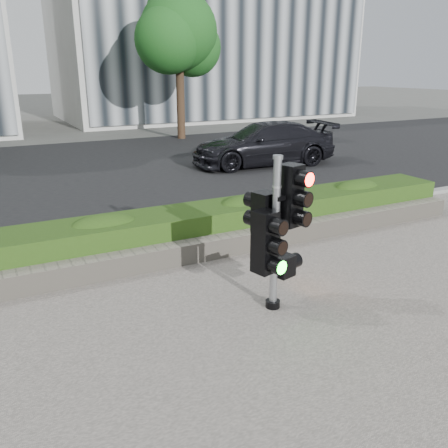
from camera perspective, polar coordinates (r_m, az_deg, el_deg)
name	(u,v)px	position (r m, az deg, el deg)	size (l,w,h in m)	color
ground	(245,312)	(6.45, 2.48, -10.56)	(120.00, 120.00, 0.00)	#51514C
sidewalk	(383,433)	(4.82, 18.64, -22.72)	(16.00, 11.00, 0.03)	#9E9389
road	(86,172)	(15.47, -16.30, 6.00)	(60.00, 13.00, 0.02)	black
curb	(162,237)	(9.05, -7.44, -1.56)	(60.00, 0.25, 0.12)	gray
stone_wall	(188,252)	(7.91, -4.34, -3.34)	(12.00, 0.32, 0.34)	gray
hedge	(173,231)	(8.41, -6.12, -0.81)	(12.00, 1.00, 0.68)	#467323
building_right	(202,20)	(33.06, -2.70, 23.29)	(18.00, 10.00, 12.00)	#B7B7B2
tree_right	(178,34)	(22.11, -5.57, 21.77)	(4.10, 3.58, 6.53)	black
traffic_signal	(275,226)	(6.12, 6.17, -0.25)	(0.75, 0.63, 2.07)	black
car_dark	(264,144)	(15.94, 4.78, 9.60)	(1.95, 4.80, 1.39)	black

